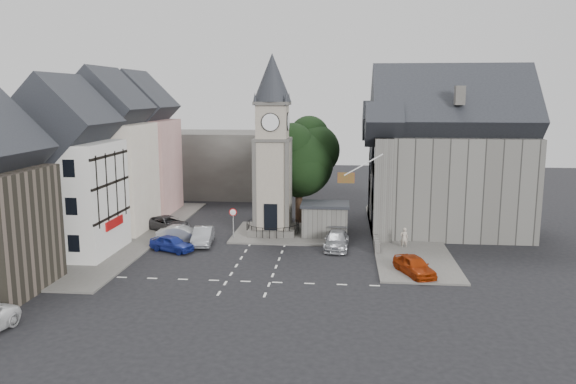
# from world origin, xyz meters

# --- Properties ---
(ground) EXTENTS (120.00, 120.00, 0.00)m
(ground) POSITION_xyz_m (0.00, 0.00, 0.00)
(ground) COLOR black
(ground) RESTS_ON ground
(pavement_west) EXTENTS (6.00, 30.00, 0.14)m
(pavement_west) POSITION_xyz_m (-12.50, 6.00, 0.07)
(pavement_west) COLOR #595651
(pavement_west) RESTS_ON ground
(pavement_east) EXTENTS (6.00, 26.00, 0.14)m
(pavement_east) POSITION_xyz_m (12.00, 8.00, 0.07)
(pavement_east) COLOR #595651
(pavement_east) RESTS_ON ground
(central_island) EXTENTS (10.00, 8.00, 0.16)m
(central_island) POSITION_xyz_m (1.50, 8.00, 0.08)
(central_island) COLOR #595651
(central_island) RESTS_ON ground
(road_markings) EXTENTS (20.00, 8.00, 0.01)m
(road_markings) POSITION_xyz_m (0.00, -5.50, 0.01)
(road_markings) COLOR silver
(road_markings) RESTS_ON ground
(clock_tower) EXTENTS (4.86, 4.86, 16.25)m
(clock_tower) POSITION_xyz_m (0.00, 7.99, 8.12)
(clock_tower) COLOR #4C4944
(clock_tower) RESTS_ON ground
(stone_shelter) EXTENTS (4.30, 3.30, 3.08)m
(stone_shelter) POSITION_xyz_m (4.80, 7.50, 1.55)
(stone_shelter) COLOR #5C5A55
(stone_shelter) RESTS_ON ground
(town_tree) EXTENTS (7.20, 7.20, 10.80)m
(town_tree) POSITION_xyz_m (2.00, 13.00, 6.97)
(town_tree) COLOR black
(town_tree) RESTS_ON ground
(warning_sign_post) EXTENTS (0.70, 0.19, 2.85)m
(warning_sign_post) POSITION_xyz_m (-3.20, 5.43, 2.03)
(warning_sign_post) COLOR black
(warning_sign_post) RESTS_ON ground
(terrace_pink) EXTENTS (8.10, 7.60, 12.80)m
(terrace_pink) POSITION_xyz_m (-15.50, 16.00, 6.58)
(terrace_pink) COLOR tan
(terrace_pink) RESTS_ON ground
(terrace_cream) EXTENTS (8.10, 7.60, 12.80)m
(terrace_cream) POSITION_xyz_m (-15.50, 8.00, 6.58)
(terrace_cream) COLOR beige
(terrace_cream) RESTS_ON ground
(terrace_tudor) EXTENTS (8.10, 7.60, 12.00)m
(terrace_tudor) POSITION_xyz_m (-15.50, 0.00, 6.19)
(terrace_tudor) COLOR silver
(terrace_tudor) RESTS_ON ground
(backdrop_west) EXTENTS (20.00, 10.00, 8.00)m
(backdrop_west) POSITION_xyz_m (-12.00, 28.00, 4.00)
(backdrop_west) COLOR #4C4944
(backdrop_west) RESTS_ON ground
(east_building) EXTENTS (14.40, 11.40, 12.60)m
(east_building) POSITION_xyz_m (15.59, 11.00, 6.26)
(east_building) COLOR #5C5A55
(east_building) RESTS_ON ground
(east_boundary_wall) EXTENTS (0.40, 16.00, 0.90)m
(east_boundary_wall) POSITION_xyz_m (9.20, 10.00, 0.45)
(east_boundary_wall) COLOR #5C5A55
(east_boundary_wall) RESTS_ON ground
(flagpole) EXTENTS (3.68, 0.10, 2.74)m
(flagpole) POSITION_xyz_m (8.00, 4.00, 7.00)
(flagpole) COLOR white
(flagpole) RESTS_ON ground
(car_west_blue) EXTENTS (4.17, 2.96, 1.32)m
(car_west_blue) POSITION_xyz_m (-7.50, 1.36, 0.66)
(car_west_blue) COLOR navy
(car_west_blue) RESTS_ON ground
(car_west_silver) EXTENTS (4.33, 1.52, 1.43)m
(car_west_silver) POSITION_xyz_m (-7.50, 4.28, 0.71)
(car_west_silver) COLOR #AEB2B6
(car_west_silver) RESTS_ON ground
(car_west_grey) EXTENTS (5.49, 4.88, 1.41)m
(car_west_grey) POSITION_xyz_m (-9.92, 8.00, 0.71)
(car_west_grey) COLOR #343437
(car_west_grey) RESTS_ON ground
(car_island_silver) EXTENTS (2.07, 4.63, 1.48)m
(car_island_silver) POSITION_xyz_m (-5.50, 3.76, 0.74)
(car_island_silver) COLOR #999CA1
(car_island_silver) RESTS_ON ground
(car_island_east) EXTENTS (2.17, 4.86, 1.39)m
(car_island_east) POSITION_xyz_m (5.91, 3.60, 0.69)
(car_island_east) COLOR #A6A9AE
(car_island_east) RESTS_ON ground
(car_east_red) EXTENTS (3.09, 4.49, 1.42)m
(car_east_red) POSITION_xyz_m (11.50, -3.00, 0.71)
(car_east_red) COLOR #9F2E08
(car_east_red) RESTS_ON ground
(pedestrian) EXTENTS (0.68, 0.48, 1.79)m
(pedestrian) POSITION_xyz_m (11.50, 4.13, 0.89)
(pedestrian) COLOR #B2A493
(pedestrian) RESTS_ON ground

